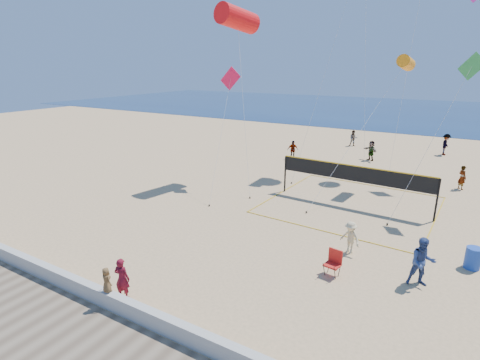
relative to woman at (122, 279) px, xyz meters
The scene contains 20 objects.
ground 3.68m from the woman, 41.25° to the left, with size 120.00×120.00×0.00m, color tan.
ocean 64.43m from the woman, 87.59° to the left, with size 140.00×50.00×0.03m, color navy.
seawall 2.81m from the woman, 13.07° to the right, with size 32.00×0.30×0.60m, color beige.
woman is the anchor object (origin of this frame).
toddler 0.67m from the woman, 92.02° to the right, with size 0.42×0.27×0.86m, color brown.
bystander_a 10.65m from the woman, 35.04° to the left, with size 0.91×0.71×1.87m, color navy.
bystander_b 9.31m from the woman, 51.16° to the left, with size 0.93×0.53×1.44m, color beige.
far_person_0 21.81m from the woman, 97.63° to the left, with size 0.93×0.39×1.59m, color gray.
far_person_1 24.69m from the woman, 83.07° to the left, with size 1.55×0.49×1.67m, color gray.
far_person_2 21.88m from the woman, 63.55° to the left, with size 0.57×0.38×1.57m, color gray.
far_person_3 29.64m from the woman, 89.65° to the left, with size 0.76×0.59×1.56m, color gray.
far_person_4 31.04m from the woman, 74.55° to the left, with size 1.23×0.71×1.90m, color gray.
camp_chair 7.76m from the woman, 41.86° to the left, with size 0.63×0.75×1.14m.
trash_barrel 13.40m from the woman, 39.24° to the left, with size 0.59×0.59×0.88m, color #1A41A9.
volleyball_net 13.85m from the woman, 71.49° to the left, with size 9.31×9.17×2.36m.
kite_0 17.70m from the woman, 105.47° to the left, with size 3.71×4.86×11.39m.
kite_2 20.01m from the woman, 72.09° to the left, with size 3.63×8.21×8.36m.
kite_3 14.61m from the woman, 106.20° to the left, with size 2.08×4.61×7.66m.
kite_4 17.75m from the woman, 57.03° to the left, with size 3.13×3.35×8.35m.
kite_5 25.46m from the woman, 67.01° to the left, with size 3.67×6.10×13.12m.
Camera 1 is at (6.47, -9.95, 7.75)m, focal length 28.00 mm.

